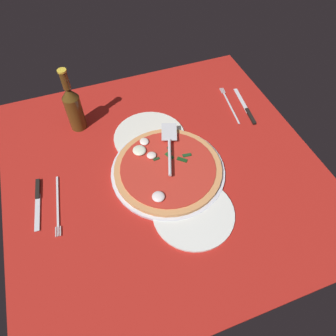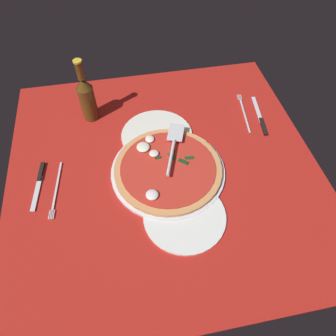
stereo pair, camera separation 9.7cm
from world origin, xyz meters
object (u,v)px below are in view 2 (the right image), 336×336
Objects in this scene: dinner_plate_right at (158,135)px; pizza at (167,168)px; pizza_server at (173,145)px; dinner_plate_left at (185,216)px; place_setting_far at (48,186)px; beer_bottle at (87,97)px; place_setting_near at (252,116)px.

pizza is (-16.04, -0.40, 1.46)cm from dinner_plate_right.
pizza is 8.13cm from pizza_server.
dinner_plate_left is 1.07× the size of pizza_server.
beer_bottle reaches higher than place_setting_far.
dinner_plate_left is 0.70× the size of pizza.
place_setting_near is (18.99, -35.59, -1.59)cm from pizza.
beer_bottle is (13.86, 22.27, 8.92)cm from dinner_plate_right.
dinner_plate_left is 24.26cm from pizza_server.
pizza_server is at bearing -157.54° from dinner_plate_right.
beer_bottle reaches higher than place_setting_near.
beer_bottle is at bearing 27.66° from dinner_plate_left.
pizza_server reaches higher than place_setting_near.
beer_bottle reaches higher than pizza_server.
pizza_server reaches higher than pizza.
pizza_server is at bearing 104.94° from place_setting_far.
pizza is 40.37cm from place_setting_near.
place_setting_far is at bearing 117.44° from pizza_server.
dinner_plate_left is 1.03× the size of place_setting_far.
dinner_plate_left and dinner_plate_right have the same top height.
pizza reaches higher than place_setting_far.
dinner_plate_left is 0.96× the size of dinner_plate_right.
dinner_plate_right is at bearing 102.66° from place_setting_near.
place_setting_near is at bearing 110.59° from place_setting_far.
pizza_server is at bearing 118.30° from place_setting_near.
beer_bottle is at bearing 87.36° from place_setting_near.
beer_bottle is at bearing 159.82° from place_setting_far.
beer_bottle reaches higher than pizza.
dinner_plate_left is 17.04cm from pizza.
pizza_server is (23.91, -1.48, 3.83)cm from dinner_plate_left.
pizza is 1.50× the size of place_setting_near.
dinner_plate_right is 1.09× the size of place_setting_near.
pizza is 1.42× the size of beer_bottle.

